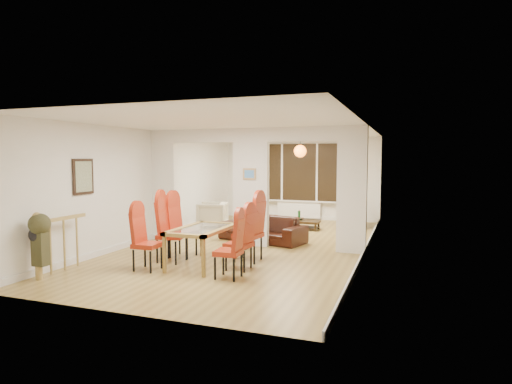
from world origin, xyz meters
The scene contains 24 objects.
floor centered at (0.00, 0.00, 0.00)m, with size 5.00×9.00×0.01m, color olive.
room_walls centered at (0.00, 0.00, 1.30)m, with size 5.00×9.00×2.60m, color silver, non-canonical shape.
divider_wall centered at (0.00, 0.00, 1.30)m, with size 5.00×0.18×2.60m, color white.
bay_window_blinds centered at (0.00, 4.44, 1.50)m, with size 3.00×0.08×1.80m, color black.
radiator centered at (0.00, 4.40, 0.30)m, with size 1.40×0.08×0.50m, color white.
pendant_light centered at (0.30, 3.30, 2.15)m, with size 0.36×0.36×0.36m, color orange.
stair_newel centered at (-2.25, -3.20, 0.55)m, with size 0.40×1.20×1.10m, color #A1884A, non-canonical shape.
wall_poster centered at (-2.47, -2.40, 1.60)m, with size 0.04×0.52×0.67m, color gray.
pillar_photo centered at (0.00, -0.10, 1.60)m, with size 0.30×0.03×0.25m, color #4C8CD8.
dining_table centered at (-0.20, -1.98, 0.35)m, with size 0.83×1.48×0.69m, color olive, non-canonical shape.
dining_chair_la centered at (-0.96, -2.60, 0.53)m, with size 0.42×0.42×1.05m, color maroon, non-canonical shape.
dining_chair_lb centered at (-0.87, -1.93, 0.59)m, with size 0.47×0.47×1.18m, color maroon, non-canonical shape.
dining_chair_lc centered at (-0.88, -1.49, 0.57)m, with size 0.46×0.46×1.14m, color maroon, non-canonical shape.
dining_chair_ra centered at (0.57, -2.59, 0.51)m, with size 0.41×0.41×1.01m, color maroon, non-canonical shape.
dining_chair_rb centered at (0.52, -2.02, 0.52)m, with size 0.42×0.42×1.04m, color maroon, non-canonical shape.
dining_chair_rc centered at (0.46, -1.40, 0.59)m, with size 0.47×0.47×1.18m, color maroon, non-canonical shape.
sofa centered at (0.08, 0.54, 0.30)m, with size 2.04×0.80×0.60m, color black.
armchair centered at (-1.88, 1.94, 0.36)m, with size 0.79×0.77×0.72m, color #B9B49D.
person centered at (-1.17, 2.88, 0.90)m, with size 0.43×0.66×1.81m, color black.
television centered at (2.00, 3.52, 0.30)m, with size 0.14×1.06×0.61m, color black.
coffee_table centered at (0.50, 2.52, 0.12)m, with size 1.06×0.53×0.24m, color black, non-canonical shape.
bottle centered at (0.48, 2.49, 0.39)m, with size 0.07×0.07×0.28m, color #143F19.
bowl centered at (0.46, 2.60, 0.27)m, with size 0.24×0.24×0.06m, color black.
shoes centered at (-0.05, -0.39, 0.05)m, with size 0.26×0.28×0.11m, color black, non-canonical shape.
Camera 1 is at (3.28, -8.85, 1.94)m, focal length 30.00 mm.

